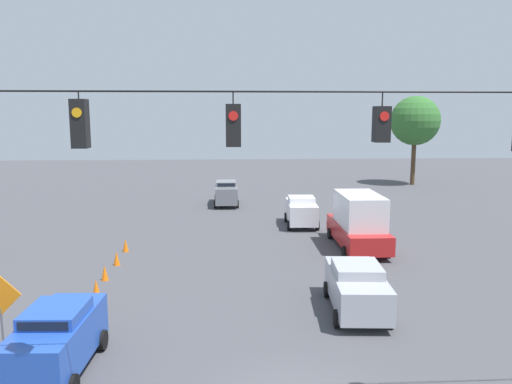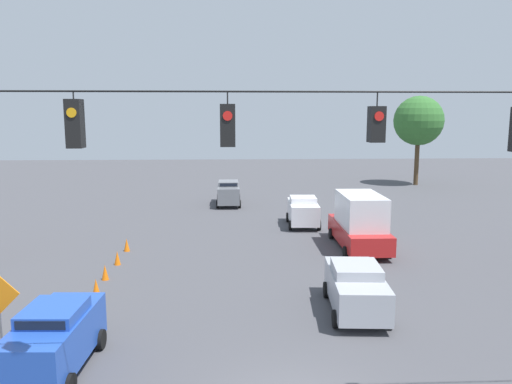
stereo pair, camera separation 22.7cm
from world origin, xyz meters
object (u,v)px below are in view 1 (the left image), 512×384
(work_zone_sign, at_px, (0,302))
(sedan_silver_crossing_near, at_px, (357,287))
(traffic_cone_fourth, at_px, (105,273))
(overhead_signal_span, at_px, (305,204))
(traffic_cone_third, at_px, (96,288))
(traffic_cone_farthest, at_px, (126,245))
(sedan_blue_parked_shoulder, at_px, (58,338))
(sedan_grey_withflow_deep, at_px, (226,192))
(tree_horizon_left, at_px, (415,121))
(box_truck_red_oncoming_far, at_px, (358,222))
(traffic_cone_nearest, at_px, (54,340))
(traffic_cone_second, at_px, (80,312))
(sedan_white_oncoming_deep, at_px, (301,211))
(traffic_cone_fifth, at_px, (117,258))

(work_zone_sign, bearing_deg, sedan_silver_crossing_near, -163.31)
(traffic_cone_fourth, height_order, work_zone_sign, work_zone_sign)
(overhead_signal_span, height_order, sedan_silver_crossing_near, overhead_signal_span)
(traffic_cone_third, xyz_separation_m, traffic_cone_farthest, (0.13, -6.71, 0.00))
(sedan_blue_parked_shoulder, distance_m, traffic_cone_fourth, 8.18)
(sedan_grey_withflow_deep, bearing_deg, tree_horizon_left, -151.42)
(work_zone_sign, bearing_deg, sedan_blue_parked_shoulder, 164.40)
(box_truck_red_oncoming_far, bearing_deg, traffic_cone_third, 27.68)
(sedan_grey_withflow_deep, relative_size, traffic_cone_third, 6.41)
(sedan_grey_withflow_deep, bearing_deg, work_zone_sign, 75.82)
(traffic_cone_nearest, bearing_deg, traffic_cone_fourth, -89.79)
(traffic_cone_farthest, bearing_deg, tree_horizon_left, -135.76)
(traffic_cone_farthest, bearing_deg, sedan_silver_crossing_near, 139.65)
(sedan_blue_parked_shoulder, xyz_separation_m, traffic_cone_farthest, (0.64, -12.89, -0.68))
(sedan_grey_withflow_deep, relative_size, traffic_cone_fourth, 6.41)
(box_truck_red_oncoming_far, distance_m, traffic_cone_second, 15.73)
(sedan_grey_withflow_deep, distance_m, sedan_blue_parked_shoulder, 27.11)
(overhead_signal_span, height_order, box_truck_red_oncoming_far, overhead_signal_span)
(traffic_cone_second, bearing_deg, tree_horizon_left, -126.49)
(sedan_white_oncoming_deep, bearing_deg, traffic_cone_fifth, 38.20)
(overhead_signal_span, relative_size, traffic_cone_farthest, 32.74)
(sedan_white_oncoming_deep, relative_size, traffic_cone_third, 5.71)
(sedan_silver_crossing_near, distance_m, traffic_cone_nearest, 10.79)
(overhead_signal_span, bearing_deg, sedan_white_oncoming_deep, -98.34)
(work_zone_sign, bearing_deg, box_truck_red_oncoming_far, -138.56)
(sedan_grey_withflow_deep, bearing_deg, traffic_cone_fifth, 71.56)
(traffic_cone_nearest, height_order, tree_horizon_left, tree_horizon_left)
(sedan_silver_crossing_near, bearing_deg, tree_horizon_left, -113.70)
(traffic_cone_nearest, bearing_deg, sedan_blue_parked_shoulder, 113.93)
(box_truck_red_oncoming_far, relative_size, traffic_cone_third, 8.93)
(overhead_signal_span, height_order, traffic_cone_third, overhead_signal_span)
(sedan_white_oncoming_deep, xyz_separation_m, traffic_cone_second, (10.34, 14.99, -0.68))
(box_truck_red_oncoming_far, xyz_separation_m, sedan_white_oncoming_deep, (2.35, -5.77, -0.49))
(traffic_cone_fifth, bearing_deg, overhead_signal_span, 118.02)
(overhead_signal_span, distance_m, sedan_silver_crossing_near, 9.12)
(traffic_cone_second, height_order, tree_horizon_left, tree_horizon_left)
(traffic_cone_nearest, xyz_separation_m, traffic_cone_third, (-0.09, -4.82, 0.00))
(overhead_signal_span, xyz_separation_m, traffic_cone_fifth, (7.27, -13.66, -5.17))
(box_truck_red_oncoming_far, relative_size, traffic_cone_nearest, 8.93)
(sedan_blue_parked_shoulder, distance_m, traffic_cone_third, 6.24)
(traffic_cone_third, bearing_deg, traffic_cone_second, 91.48)
(overhead_signal_span, bearing_deg, box_truck_red_oncoming_far, -109.04)
(box_truck_red_oncoming_far, bearing_deg, sedan_silver_crossing_near, 74.93)
(traffic_cone_nearest, bearing_deg, traffic_cone_fifth, -90.09)
(sedan_white_oncoming_deep, xyz_separation_m, traffic_cone_third, (10.40, 12.46, -0.68))
(traffic_cone_nearest, relative_size, traffic_cone_farthest, 1.00)
(traffic_cone_nearest, xyz_separation_m, traffic_cone_fifth, (-0.01, -9.04, 0.00))
(traffic_cone_farthest, height_order, work_zone_sign, work_zone_sign)
(traffic_cone_fourth, bearing_deg, traffic_cone_second, 92.33)
(traffic_cone_fifth, height_order, traffic_cone_farthest, same)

